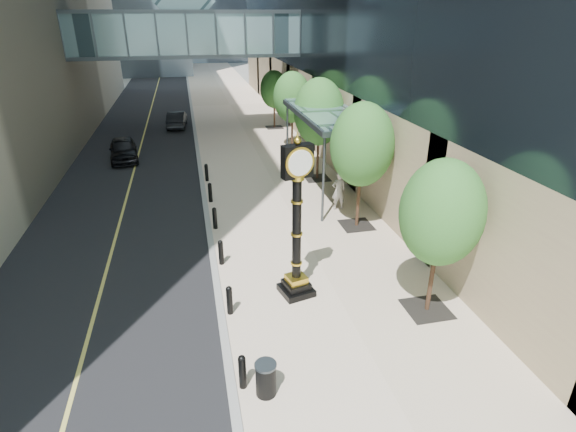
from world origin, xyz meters
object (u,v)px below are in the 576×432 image
object	(u,v)px
car_near	(123,149)
pedestrian	(339,191)
car_far	(177,119)
street_clock	(297,231)
trash_bin	(266,380)

from	to	relation	value
car_near	pedestrian	bearing A→B (deg)	-51.58
pedestrian	car_far	size ratio (longest dim) A/B	0.48
car_near	car_far	bearing A→B (deg)	61.41
street_clock	car_near	world-z (taller)	street_clock
trash_bin	pedestrian	world-z (taller)	pedestrian
trash_bin	car_near	xyz separation A→B (m)	(-5.62, 21.74, 0.23)
street_clock	pedestrian	bearing A→B (deg)	47.26
pedestrian	car_near	world-z (taller)	pedestrian
street_clock	trash_bin	world-z (taller)	street_clock
trash_bin	car_far	bearing A→B (deg)	94.15
trash_bin	car_far	xyz separation A→B (m)	(-2.21, 30.45, 0.17)
pedestrian	car_near	bearing A→B (deg)	-47.17
street_clock	trash_bin	bearing A→B (deg)	-126.67
trash_bin	pedestrian	size ratio (longest dim) A/B	0.47
trash_bin	pedestrian	bearing A→B (deg)	63.01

